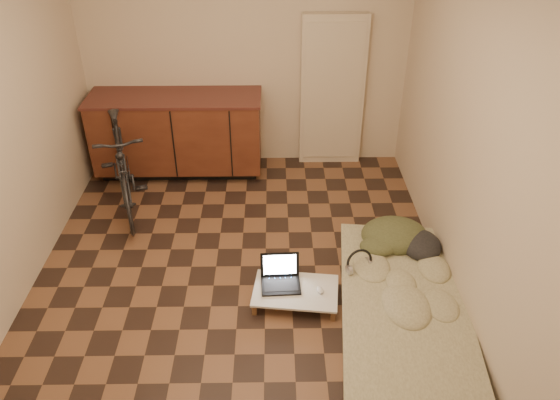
{
  "coord_description": "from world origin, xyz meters",
  "views": [
    {
      "loc": [
        0.29,
        -3.73,
        3.12
      ],
      "look_at": [
        0.35,
        0.22,
        0.55
      ],
      "focal_mm": 35.0,
      "sensor_mm": 36.0,
      "label": 1
    }
  ],
  "objects_px": {
    "bicycle": "(122,161)",
    "lap_desk": "(296,291)",
    "laptop": "(280,278)",
    "futon": "(403,310)"
  },
  "relations": [
    {
      "from": "bicycle",
      "to": "lap_desk",
      "type": "distance_m",
      "value": 2.24
    },
    {
      "from": "bicycle",
      "to": "laptop",
      "type": "xyz_separation_m",
      "value": [
        1.55,
        -1.34,
        -0.36
      ]
    },
    {
      "from": "laptop",
      "to": "bicycle",
      "type": "bearing_deg",
      "value": 136.28
    },
    {
      "from": "laptop",
      "to": "futon",
      "type": "bearing_deg",
      "value": -20.34
    },
    {
      "from": "bicycle",
      "to": "futon",
      "type": "bearing_deg",
      "value": -49.76
    },
    {
      "from": "futon",
      "to": "lap_desk",
      "type": "height_order",
      "value": "futon"
    },
    {
      "from": "futon",
      "to": "laptop",
      "type": "relative_size",
      "value": 6.31
    },
    {
      "from": "laptop",
      "to": "lap_desk",
      "type": "bearing_deg",
      "value": -40.17
    },
    {
      "from": "futon",
      "to": "lap_desk",
      "type": "bearing_deg",
      "value": 171.5
    },
    {
      "from": "bicycle",
      "to": "futon",
      "type": "height_order",
      "value": "bicycle"
    }
  ]
}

